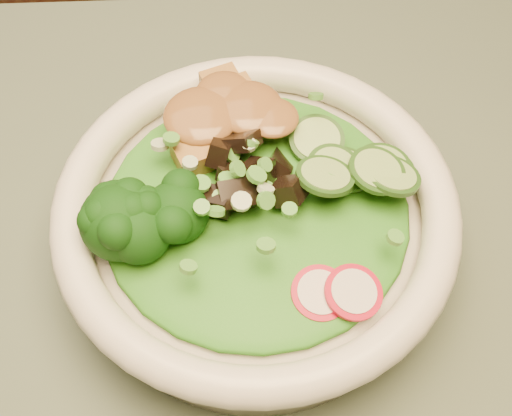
{
  "coord_description": "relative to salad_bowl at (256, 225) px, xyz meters",
  "views": [
    {
      "loc": [
        0.19,
        -0.06,
        1.14
      ],
      "look_at": [
        0.2,
        0.16,
        0.8
      ],
      "focal_mm": 50.0,
      "sensor_mm": 36.0,
      "label": 1
    }
  ],
  "objects": [
    {
      "name": "salad_bowl",
      "position": [
        0.0,
        0.0,
        0.0
      ],
      "size": [
        0.23,
        0.23,
        0.06
      ],
      "rotation": [
        0.0,
        0.0,
        0.41
      ],
      "color": "silver",
      "rests_on": "dining_table"
    },
    {
      "name": "lettuce_bed",
      "position": [
        0.0,
        0.0,
        0.02
      ],
      "size": [
        0.18,
        0.18,
        0.02
      ],
      "primitive_type": "ellipsoid",
      "color": "#1E6C16",
      "rests_on": "salad_bowl"
    },
    {
      "name": "broccoli_florets",
      "position": [
        -0.05,
        -0.02,
        0.03
      ],
      "size": [
        0.09,
        0.08,
        0.04
      ],
      "primitive_type": null,
      "rotation": [
        0.0,
        0.0,
        0.41
      ],
      "color": "black",
      "rests_on": "salad_bowl"
    },
    {
      "name": "radish_slices",
      "position": [
        0.02,
        -0.05,
        0.02
      ],
      "size": [
        0.1,
        0.07,
        0.02
      ],
      "primitive_type": null,
      "rotation": [
        0.0,
        0.0,
        0.41
      ],
      "color": "#B50D27",
      "rests_on": "salad_bowl"
    },
    {
      "name": "cucumber_slices",
      "position": [
        0.05,
        0.02,
        0.03
      ],
      "size": [
        0.08,
        0.08,
        0.03
      ],
      "primitive_type": null,
      "rotation": [
        0.0,
        0.0,
        0.41
      ],
      "color": "#9CC76E",
      "rests_on": "salad_bowl"
    },
    {
      "name": "mushroom_heap",
      "position": [
        -0.0,
        0.01,
        0.03
      ],
      "size": [
        0.08,
        0.08,
        0.03
      ],
      "primitive_type": null,
      "rotation": [
        0.0,
        0.0,
        0.41
      ],
      "color": "black",
      "rests_on": "salad_bowl"
    },
    {
      "name": "tofu_cubes",
      "position": [
        -0.02,
        0.05,
        0.03
      ],
      "size": [
        0.09,
        0.08,
        0.03
      ],
      "primitive_type": null,
      "rotation": [
        0.0,
        0.0,
        0.41
      ],
      "color": "olive",
      "rests_on": "salad_bowl"
    },
    {
      "name": "peanut_sauce",
      "position": [
        -0.02,
        0.05,
        0.04
      ],
      "size": [
        0.06,
        0.05,
        0.01
      ],
      "primitive_type": "ellipsoid",
      "color": "brown",
      "rests_on": "tofu_cubes"
    },
    {
      "name": "scallion_garnish",
      "position": [
        0.0,
        0.0,
        0.04
      ],
      "size": [
        0.17,
        0.17,
        0.02
      ],
      "primitive_type": null,
      "color": "#4F9B36",
      "rests_on": "salad_bowl"
    }
  ]
}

